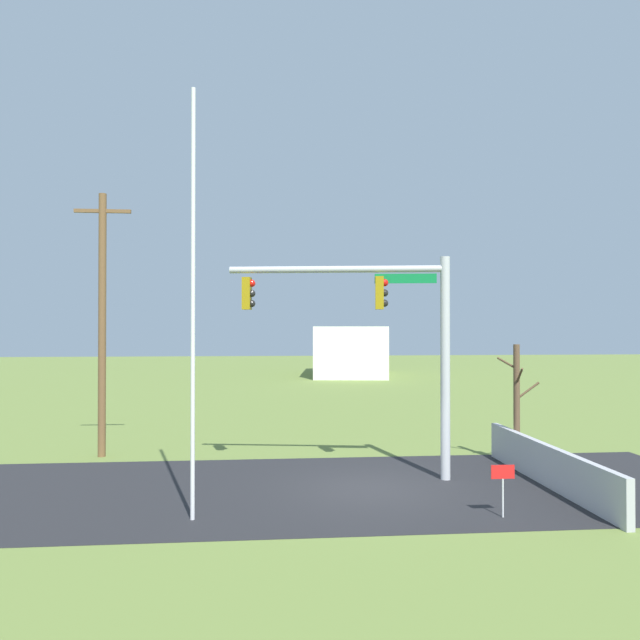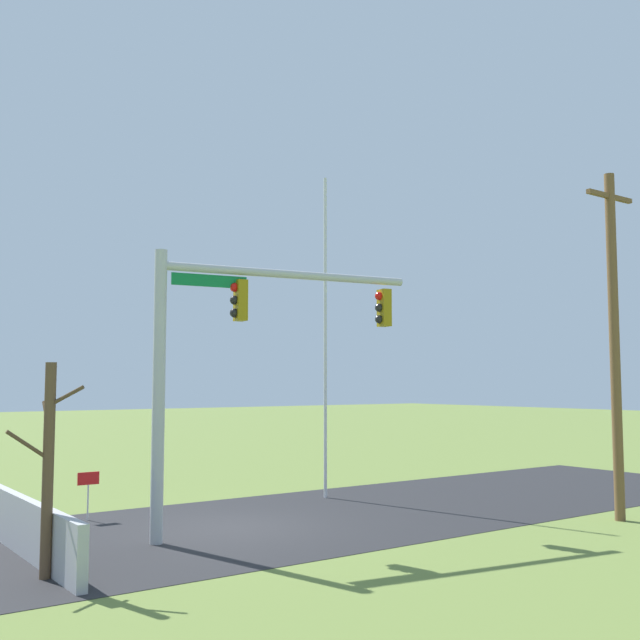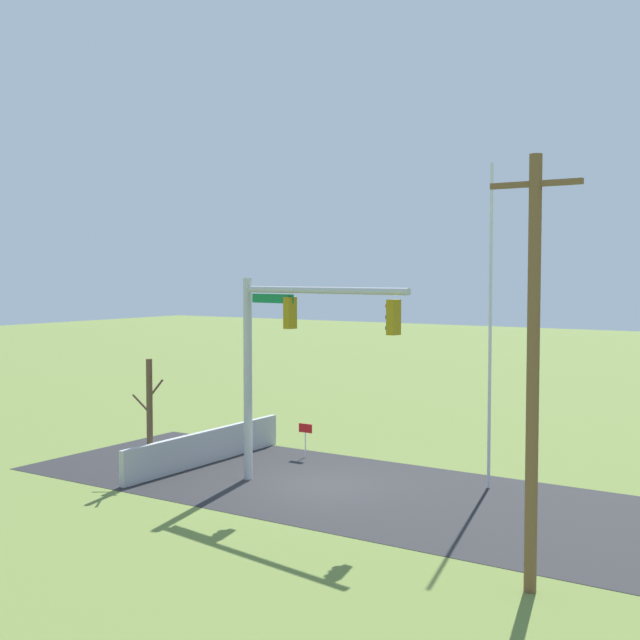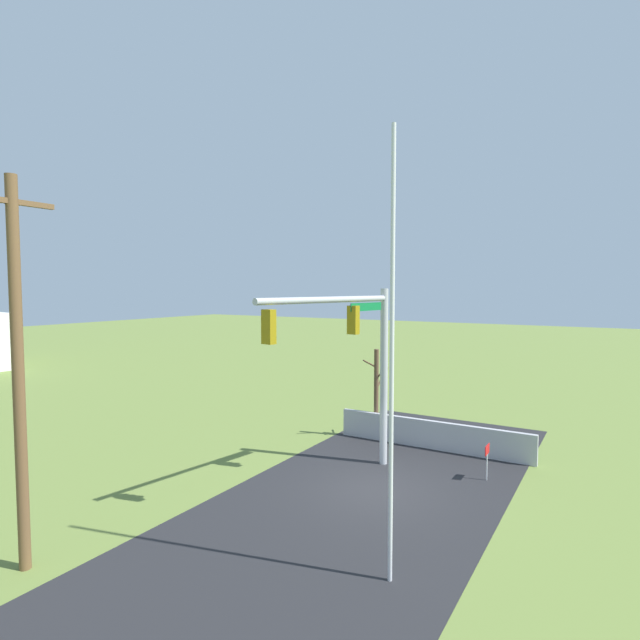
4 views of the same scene
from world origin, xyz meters
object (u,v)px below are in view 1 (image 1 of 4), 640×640
at_px(flagpole, 193,303).
at_px(bare_tree, 517,403).
at_px(signal_mast, 387,324).
at_px(distant_building, 350,351).
at_px(open_sign, 503,478).
at_px(utility_pole, 102,320).

bearing_deg(flagpole, bare_tree, 26.03).
relative_size(flagpole, bare_tree, 2.57).
bearing_deg(signal_mast, distant_building, 83.42).
xyz_separation_m(open_sign, distant_building, (2.60, 43.20, 1.34)).
xyz_separation_m(flagpole, utility_pole, (-3.85, 7.46, -0.31)).
bearing_deg(distant_building, open_sign, -176.05).
height_order(bare_tree, open_sign, bare_tree).
relative_size(utility_pole, open_sign, 7.38).
bearing_deg(signal_mast, utility_pole, 156.17).
bearing_deg(flagpole, utility_pole, 117.31).
relative_size(signal_mast, open_sign, 5.31).
height_order(flagpole, distant_building, flagpole).
height_order(signal_mast, flagpole, flagpole).
distance_m(signal_mast, utility_pole, 9.92).
bearing_deg(bare_tree, utility_pole, 168.64).
xyz_separation_m(utility_pole, distant_building, (13.60, 35.25, -2.43)).
distance_m(signal_mast, open_sign, 5.68).
distance_m(utility_pole, distant_building, 37.86).
xyz_separation_m(signal_mast, utility_pole, (-9.07, 4.01, 0.17)).
height_order(flagpole, bare_tree, flagpole).
height_order(utility_pole, open_sign, utility_pole).
bearing_deg(distant_building, signal_mast, -179.19).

